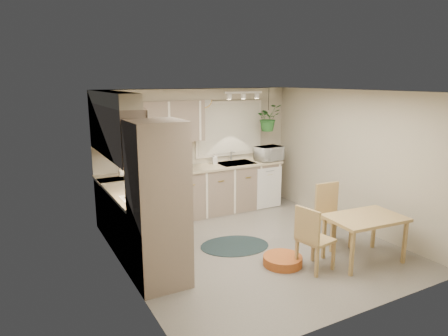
{
  "coord_description": "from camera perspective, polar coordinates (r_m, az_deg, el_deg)",
  "views": [
    {
      "loc": [
        -3.21,
        -4.9,
        2.58
      ],
      "look_at": [
        -0.25,
        0.55,
        1.19
      ],
      "focal_mm": 32.0,
      "sensor_mm": 36.0,
      "label": 1
    }
  ],
  "objects": [
    {
      "name": "window_blinds",
      "position": [
        8.05,
        0.8,
        5.65
      ],
      "size": [
        1.4,
        0.02,
        1.0
      ],
      "primitive_type": "cube",
      "color": "white",
      "rests_on": "wall_back"
    },
    {
      "name": "pet_bed",
      "position": [
        5.86,
        8.37,
        -12.93
      ],
      "size": [
        0.57,
        0.57,
        0.13
      ],
      "primitive_type": "cylinder",
      "rotation": [
        0.0,
        0.0,
        0.02
      ],
      "color": "#AA4B22",
      "rests_on": "floor"
    },
    {
      "name": "upper_cab_back",
      "position": [
        7.22,
        -10.55,
        6.43
      ],
      "size": [
        2.0,
        0.35,
        0.75
      ],
      "primitive_type": "cube",
      "color": "gray",
      "rests_on": "wall_back"
    },
    {
      "name": "range_hood",
      "position": [
        5.54,
        -12.01,
        0.08
      ],
      "size": [
        0.4,
        0.6,
        0.14
      ],
      "primitive_type": "cube",
      "color": "silver",
      "rests_on": "upper_cab_left"
    },
    {
      "name": "coffee_maker",
      "position": [
        7.19,
        -10.47,
        0.64
      ],
      "size": [
        0.2,
        0.24,
        0.34
      ],
      "primitive_type": "cube",
      "rotation": [
        0.0,
        0.0,
        -0.05
      ],
      "color": "black",
      "rests_on": "counter_back"
    },
    {
      "name": "soffit_left",
      "position": [
        6.06,
        -15.71,
        9.54
      ],
      "size": [
        0.3,
        2.0,
        0.2
      ],
      "primitive_type": "cube",
      "color": "#AEA590",
      "rests_on": "wall_left"
    },
    {
      "name": "counter_back",
      "position": [
        7.52,
        -4.16,
        -0.14
      ],
      "size": [
        3.64,
        0.64,
        0.04
      ],
      "primitive_type": "cube",
      "color": "tan",
      "rests_on": "base_cab_back"
    },
    {
      "name": "knife_block",
      "position": [
        7.43,
        -6.65,
        0.65
      ],
      "size": [
        0.11,
        0.11,
        0.21
      ],
      "primitive_type": "cube",
      "rotation": [
        0.0,
        0.0,
        -0.1
      ],
      "color": "tan",
      "rests_on": "counter_back"
    },
    {
      "name": "dining_table",
      "position": [
        6.15,
        19.35,
        -9.51
      ],
      "size": [
        1.12,
        0.8,
        0.67
      ],
      "primitive_type": "cube",
      "rotation": [
        0.0,
        0.0,
        -0.08
      ],
      "color": "tan",
      "rests_on": "floor"
    },
    {
      "name": "microwave",
      "position": [
        8.19,
        6.44,
        2.29
      ],
      "size": [
        0.56,
        0.36,
        0.36
      ],
      "primitive_type": "imported",
      "rotation": [
        0.0,
        0.0,
        0.14
      ],
      "color": "silver",
      "rests_on": "counter_back"
    },
    {
      "name": "wall_left",
      "position": [
        5.23,
        -14.11,
        -3.02
      ],
      "size": [
        0.04,
        4.2,
        2.4
      ],
      "primitive_type": "cube",
      "color": "#AEA590",
      "rests_on": "floor"
    },
    {
      "name": "chair_left",
      "position": [
        5.67,
        12.98,
        -9.68
      ],
      "size": [
        0.49,
        0.49,
        0.91
      ],
      "primitive_type": "cube",
      "rotation": [
        0.0,
        0.0,
        -1.4
      ],
      "color": "tan",
      "rests_on": "floor"
    },
    {
      "name": "wall_front",
      "position": [
        4.48,
        19.47,
        -6.04
      ],
      "size": [
        4.0,
        0.04,
        2.4
      ],
      "primitive_type": "cube",
      "color": "#AEA590",
      "rests_on": "floor"
    },
    {
      "name": "window_frame",
      "position": [
        8.06,
        0.77,
        5.66
      ],
      "size": [
        1.5,
        0.02,
        1.1
      ],
      "primitive_type": "cube",
      "color": "silver",
      "rests_on": "wall_back"
    },
    {
      "name": "soap_bottle",
      "position": [
        7.86,
        -1.35,
        0.95
      ],
      "size": [
        0.13,
        0.22,
        0.1
      ],
      "primitive_type": "imported",
      "rotation": [
        0.0,
        0.0,
        -0.19
      ],
      "color": "silver",
      "rests_on": "counter_back"
    },
    {
      "name": "braided_rug",
      "position": [
        6.41,
        1.53,
        -11.04
      ],
      "size": [
        1.27,
        1.09,
        0.01
      ],
      "primitive_type": "ellipsoid",
      "rotation": [
        0.0,
        0.0,
        -0.28
      ],
      "color": "black",
      "rests_on": "floor"
    },
    {
      "name": "counter_left",
      "position": [
        6.2,
        -13.25,
        -3.23
      ],
      "size": [
        0.64,
        1.89,
        0.04
      ],
      "primitive_type": "cube",
      "color": "tan",
      "rests_on": "base_cab_left"
    },
    {
      "name": "upper_cab_left",
      "position": [
        6.11,
        -15.22,
        5.11
      ],
      "size": [
        0.35,
        2.0,
        0.75
      ],
      "primitive_type": "cube",
      "color": "gray",
      "rests_on": "wall_left"
    },
    {
      "name": "base_cab_back",
      "position": [
        7.65,
        -4.13,
        -3.56
      ],
      "size": [
        3.6,
        0.6,
        0.9
      ],
      "primitive_type": "cube",
      "color": "gray",
      "rests_on": "floor"
    },
    {
      "name": "wall_right",
      "position": [
        7.29,
        17.93,
        1.11
      ],
      "size": [
        0.04,
        4.2,
        2.4
      ],
      "primitive_type": "cube",
      "color": "#AEA590",
      "rests_on": "floor"
    },
    {
      "name": "wall_back",
      "position": [
        7.83,
        -3.79,
        2.46
      ],
      "size": [
        4.0,
        0.04,
        2.4
      ],
      "primitive_type": "cube",
      "color": "#AEA590",
      "rests_on": "floor"
    },
    {
      "name": "toaster",
      "position": [
        7.3,
        -8.79,
        0.17
      ],
      "size": [
        0.29,
        0.19,
        0.16
      ],
      "primitive_type": "cube",
      "rotation": [
        0.0,
        0.0,
        -0.16
      ],
      "color": "#ACB0B4",
      "rests_on": "counter_back"
    },
    {
      "name": "chair_back",
      "position": [
        6.5,
        15.49,
        -6.61
      ],
      "size": [
        0.48,
        0.48,
        0.97
      ],
      "primitive_type": "cube",
      "rotation": [
        0.0,
        0.0,
        3.08
      ],
      "color": "tan",
      "rests_on": "floor"
    },
    {
      "name": "cooktop",
      "position": [
        5.66,
        -11.61,
        -4.39
      ],
      "size": [
        0.52,
        0.58,
        0.02
      ],
      "primitive_type": "cube",
      "color": "silver",
      "rests_on": "counter_left"
    },
    {
      "name": "oven_stack",
      "position": [
        5.02,
        -9.33,
        -5.27
      ],
      "size": [
        0.65,
        0.65,
        2.1
      ],
      "primitive_type": "cube",
      "color": "gray",
      "rests_on": "floor"
    },
    {
      "name": "base_cab_left",
      "position": [
        6.34,
        -13.12,
        -7.33
      ],
      "size": [
        0.6,
        1.85,
        0.9
      ],
      "primitive_type": "cube",
      "color": "gray",
      "rests_on": "floor"
    },
    {
      "name": "hanging_plant",
      "position": [
        8.08,
        6.33,
        6.73
      ],
      "size": [
        0.49,
        0.54,
        0.42
      ],
      "primitive_type": "imported",
      "rotation": [
        0.0,
        0.0,
        -0.01
      ],
      "color": "#245C25",
      "rests_on": "ceiling"
    },
    {
      "name": "ceiling",
      "position": [
        5.86,
        4.82,
        10.85
      ],
      "size": [
        4.2,
        4.2,
        0.0
      ],
      "primitive_type": "plane",
      "color": "white",
      "rests_on": "wall_back"
    },
    {
      "name": "track_light_bar",
      "position": [
        7.55,
        2.78,
        10.73
      ],
      "size": [
        0.8,
        0.04,
        0.04
      ],
      "primitive_type": "cube",
      "color": "silver",
      "rests_on": "ceiling"
    },
    {
      "name": "wall_clock",
      "position": [
        7.75,
        -2.78,
        9.67
      ],
      "size": [
        0.3,
        0.03,
        0.3
      ],
      "primitive_type": "cylinder",
      "rotation": [
        1.57,
        0.0,
        0.0
      ],
      "color": "gold",
      "rests_on": "wall_back"
    },
    {
      "name": "floor",
      "position": [
        6.4,
        4.42,
        -11.16
      ],
      "size": [
        4.2,
        4.2,
        0.0
      ],
      "primitive_type": "plane",
      "color": "slate",
      "rests_on": "ground"
    },
    {
      "name": "wall_oven_face",
      "position": [
        5.13,
        -5.94,
        -4.78
      ],
      "size": [
        0.02,
        0.56,
        0.58
      ],
      "primitive_type": "cube",
      "color": "silver",
      "rests_on": "oven_stack"
    },
    {
      "name": "soffit_back",
      "position": [
        7.49,
        -4.84,
        10.46
      ],
      "size": [
        3.6,
        0.3,
        0.2
      ],
      "primitive_type": "cube",
      "color": "#AEA590",
      "rests_on": "wall_back"
    },
    {
      "name": "dishwasher_front",
      "position": [
        8.11,
        6.49,
        -2.84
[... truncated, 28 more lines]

